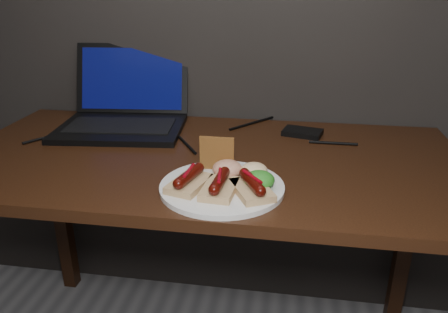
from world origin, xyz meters
The scene contains 12 objects.
desk centered at (0.00, 1.38, 0.66)m, with size 1.40×0.70×0.75m.
laptop centered at (-0.32, 1.60, 0.80)m, with size 0.42×0.41×0.25m.
hard_drive centered at (0.26, 1.59, 0.76)m, with size 0.12×0.08×0.02m, color black.
desk_cables centered at (-0.05, 1.53, 0.75)m, with size 0.97×0.39×0.01m.
plate centered at (0.08, 1.18, 0.76)m, with size 0.29×0.29×0.01m, color silver.
bread_sausage_left centered at (0.00, 1.16, 0.78)m, with size 0.10×0.13×0.04m.
bread_sausage_center centered at (0.08, 1.14, 0.78)m, with size 0.08×0.12×0.04m.
bread_sausage_right centered at (0.15, 1.15, 0.78)m, with size 0.11×0.13×0.04m.
crispbread centered at (0.05, 1.26, 0.80)m, with size 0.09×0.01×0.09m, color #99592A.
salad_greens centered at (0.16, 1.18, 0.78)m, with size 0.07×0.07×0.04m, color #136117.
salsa_mound centered at (0.08, 1.23, 0.78)m, with size 0.07×0.07×0.04m, color maroon.
coleslaw_mound centered at (0.15, 1.23, 0.78)m, with size 0.06×0.06×0.04m, color beige.
Camera 1 is at (0.22, 0.28, 1.20)m, focal length 35.00 mm.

